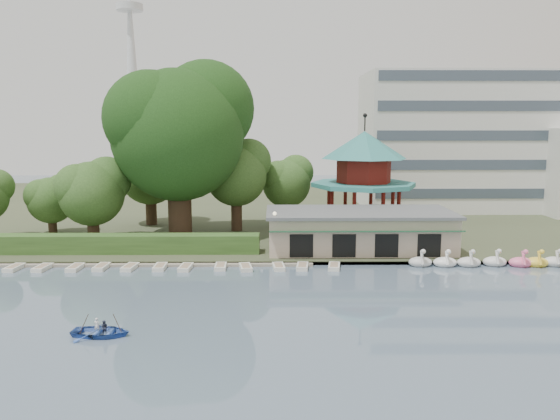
{
  "coord_description": "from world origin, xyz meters",
  "views": [
    {
      "loc": [
        1.46,
        -31.85,
        12.7
      ],
      "look_at": [
        2.0,
        18.0,
        5.0
      ],
      "focal_mm": 35.0,
      "sensor_mm": 36.0,
      "label": 1
    }
  ],
  "objects_px": {
    "boathouse": "(359,230)",
    "big_tree": "(180,126)",
    "pavilion": "(364,171)",
    "rowboat_with_passengers": "(101,328)",
    "dock": "(128,264)"
  },
  "relations": [
    {
      "from": "rowboat_with_passengers",
      "to": "big_tree",
      "type": "bearing_deg",
      "value": 89.31
    },
    {
      "from": "dock",
      "to": "pavilion",
      "type": "xyz_separation_m",
      "value": [
        24.0,
        14.8,
        7.36
      ]
    },
    {
      "from": "boathouse",
      "to": "pavilion",
      "type": "relative_size",
      "value": 1.38
    },
    {
      "from": "dock",
      "to": "boathouse",
      "type": "height_order",
      "value": "boathouse"
    },
    {
      "from": "boathouse",
      "to": "big_tree",
      "type": "xyz_separation_m",
      "value": [
        -18.8,
        6.26,
        10.29
      ]
    },
    {
      "from": "dock",
      "to": "big_tree",
      "type": "relative_size",
      "value": 1.74
    },
    {
      "from": "pavilion",
      "to": "big_tree",
      "type": "distance_m",
      "value": 21.77
    },
    {
      "from": "dock",
      "to": "boathouse",
      "type": "bearing_deg",
      "value": 12.24
    },
    {
      "from": "pavilion",
      "to": "rowboat_with_passengers",
      "type": "height_order",
      "value": "pavilion"
    },
    {
      "from": "dock",
      "to": "boathouse",
      "type": "distance_m",
      "value": 22.62
    },
    {
      "from": "boathouse",
      "to": "big_tree",
      "type": "distance_m",
      "value": 22.33
    },
    {
      "from": "boathouse",
      "to": "big_tree",
      "type": "bearing_deg",
      "value": 161.59
    },
    {
      "from": "boathouse",
      "to": "rowboat_with_passengers",
      "type": "distance_m",
      "value": 29.18
    },
    {
      "from": "dock",
      "to": "pavilion",
      "type": "bearing_deg",
      "value": 31.66
    },
    {
      "from": "dock",
      "to": "pavilion",
      "type": "height_order",
      "value": "pavilion"
    }
  ]
}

